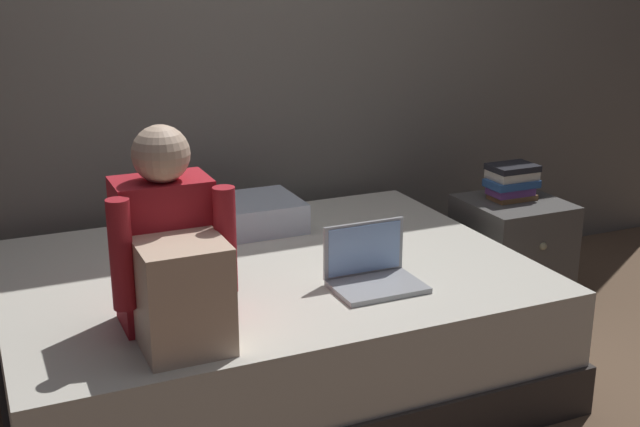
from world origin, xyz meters
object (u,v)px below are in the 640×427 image
(bed, at_px, (266,323))
(pillow, at_px, (235,216))
(laptop, at_px, (372,271))
(person_sitting, at_px, (171,257))
(nightstand, at_px, (511,255))
(book_stack, at_px, (512,181))

(bed, relative_size, pillow, 3.57)
(bed, bearing_deg, laptop, -50.22)
(laptop, bearing_deg, bed, 129.78)
(person_sitting, distance_m, pillow, 1.02)
(nightstand, distance_m, laptop, 1.17)
(bed, bearing_deg, pillow, 86.25)
(book_stack, bearing_deg, person_sitting, -160.29)
(laptop, xyz_separation_m, pillow, (-0.26, 0.79, 0.01))
(nightstand, height_order, book_stack, book_stack)
(book_stack, bearing_deg, laptop, -151.64)
(laptop, height_order, book_stack, laptop)
(bed, height_order, laptop, laptop)
(bed, relative_size, nightstand, 3.72)
(bed, height_order, person_sitting, person_sitting)
(person_sitting, bearing_deg, nightstand, 18.75)
(bed, xyz_separation_m, pillow, (0.03, 0.45, 0.31))
(bed, height_order, nightstand, nightstand)
(pillow, height_order, book_stack, book_stack)
(nightstand, xyz_separation_m, book_stack, (0.00, 0.03, 0.36))
(pillow, bearing_deg, bed, -93.75)
(person_sitting, xyz_separation_m, pillow, (0.49, 0.88, -0.19))
(bed, xyz_separation_m, nightstand, (1.30, 0.17, 0.03))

